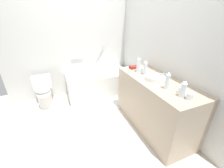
{
  "coord_description": "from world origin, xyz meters",
  "views": [
    {
      "loc": [
        -0.42,
        -1.98,
        1.76
      ],
      "look_at": [
        0.47,
        0.17,
        0.65
      ],
      "focal_mm": 22.49,
      "sensor_mm": 36.0,
      "label": 1
    }
  ],
  "objects": [
    {
      "name": "toilet_paper_roll",
      "position": [
        -0.98,
        0.89,
        0.05
      ],
      "size": [
        0.11,
        0.11,
        0.1
      ],
      "primitive_type": "cylinder",
      "color": "white",
      "rests_on": "ground_plane"
    },
    {
      "name": "water_bottle_2",
      "position": [
        0.9,
        -0.71,
        0.99
      ],
      "size": [
        0.06,
        0.06,
        0.23
      ],
      "color": "silver",
      "rests_on": "vanity_counter"
    },
    {
      "name": "drinking_glass_2",
      "position": [
        0.96,
        -0.06,
        0.92
      ],
      "size": [
        0.07,
        0.07,
        0.08
      ],
      "primitive_type": "cylinder",
      "color": "white",
      "rests_on": "vanity_counter"
    },
    {
      "name": "drinking_glass_1",
      "position": [
        0.98,
        -0.87,
        0.92
      ],
      "size": [
        0.06,
        0.06,
        0.08
      ],
      "primitive_type": "cylinder",
      "color": "white",
      "rests_on": "vanity_counter"
    },
    {
      "name": "sink_basin",
      "position": [
        0.95,
        -0.41,
        0.92
      ],
      "size": [
        0.29,
        0.29,
        0.07
      ],
      "primitive_type": "cylinder",
      "color": "white",
      "rests_on": "vanity_counter"
    },
    {
      "name": "drinking_glass_0",
      "position": [
        0.96,
        -1.03,
        0.92
      ],
      "size": [
        0.08,
        0.08,
        0.08
      ],
      "primitive_type": "cylinder",
      "color": "white",
      "rests_on": "vanity_counter"
    },
    {
      "name": "amenity_basket",
      "position": [
        0.91,
        0.18,
        0.91
      ],
      "size": [
        0.14,
        0.1,
        0.05
      ],
      "primitive_type": "cube",
      "color": "maroon",
      "rests_on": "vanity_counter"
    },
    {
      "name": "wall_right_mirror",
      "position": [
        1.35,
        0.0,
        1.22
      ],
      "size": [
        0.1,
        3.05,
        2.44
      ],
      "primitive_type": "cube",
      "color": "silver",
      "rests_on": "ground_plane"
    },
    {
      "name": "wall_back_tiled",
      "position": [
        0.0,
        1.37,
        1.22
      ],
      "size": [
        3.01,
        0.1,
        2.44
      ],
      "primitive_type": "cube",
      "color": "silver",
      "rests_on": "ground_plane"
    },
    {
      "name": "toilet",
      "position": [
        -0.76,
        0.98,
        0.32
      ],
      "size": [
        0.38,
        0.55,
        0.65
      ],
      "rotation": [
        0.0,
        0.0,
        -1.52
      ],
      "color": "white",
      "rests_on": "ground_plane"
    },
    {
      "name": "water_bottle_0",
      "position": [
        0.93,
        -0.16,
        0.99
      ],
      "size": [
        0.06,
        0.06,
        0.23
      ],
      "color": "silver",
      "rests_on": "vanity_counter"
    },
    {
      "name": "sink_faucet",
      "position": [
        1.12,
        -0.41,
        0.92
      ],
      "size": [
        0.13,
        0.15,
        0.09
      ],
      "color": "#A3A3A8",
      "rests_on": "vanity_counter"
    },
    {
      "name": "water_bottle_3",
      "position": [
        0.89,
        -0.01,
        1.0
      ],
      "size": [
        0.07,
        0.07,
        0.25
      ],
      "color": "silver",
      "rests_on": "vanity_counter"
    },
    {
      "name": "ground_plane",
      "position": [
        0.0,
        0.0,
        0.0
      ],
      "size": [
        3.65,
        3.65,
        0.0
      ],
      "primitive_type": "plane",
      "color": "beige"
    },
    {
      "name": "vanity_counter",
      "position": [
        0.99,
        -0.42,
        0.44
      ],
      "size": [
        0.62,
        1.5,
        0.88
      ],
      "primitive_type": "cube",
      "color": "tan",
      "rests_on": "ground_plane"
    },
    {
      "name": "bathtub",
      "position": [
        0.47,
        0.99,
        0.3
      ],
      "size": [
        1.49,
        0.66,
        1.13
      ],
      "color": "silver",
      "rests_on": "ground_plane"
    },
    {
      "name": "water_bottle_1",
      "position": [
        0.93,
        -0.94,
        0.98
      ],
      "size": [
        0.07,
        0.07,
        0.2
      ],
      "color": "silver",
      "rests_on": "vanity_counter"
    },
    {
      "name": "bath_mat",
      "position": [
        0.61,
        0.43,
        0.01
      ],
      "size": [
        0.6,
        0.39,
        0.01
      ],
      "primitive_type": "cube",
      "color": "white",
      "rests_on": "ground_plane"
    }
  ]
}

